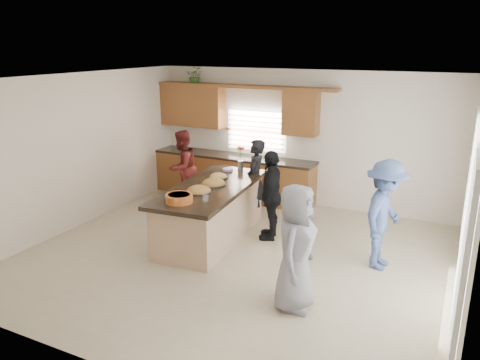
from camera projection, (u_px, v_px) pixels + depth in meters
The scene contains 18 objects.
floor at pixel (236, 256), 7.52m from camera, with size 6.50×6.50×0.00m, color #C6B693.
room_shell at pixel (236, 140), 6.98m from camera, with size 6.52×6.02×2.81m.
back_cabinetry at pixel (232, 156), 10.23m from camera, with size 4.08×0.66×2.46m.
right_wall_glazing at pixel (468, 211), 5.66m from camera, with size 0.06×4.00×2.25m.
island at pixel (211, 213), 8.12m from camera, with size 1.39×2.79×0.95m.
platter_front at pixel (199, 191), 7.63m from camera, with size 0.43×0.43×0.18m.
platter_mid at pixel (214, 183), 8.04m from camera, with size 0.44×0.44×0.18m.
platter_back at pixel (218, 177), 8.44m from camera, with size 0.34×0.34×0.14m.
salad_bowl at pixel (179, 198), 7.15m from camera, with size 0.42×0.42×0.13m.
clear_cup at pixel (206, 198), 7.18m from camera, with size 0.09×0.09×0.11m, color white.
plate_stack at pixel (228, 170), 8.94m from camera, with size 0.20×0.20×0.04m, color #B690D1.
flower_vase at pixel (240, 157), 8.94m from camera, with size 0.14×0.14×0.45m.
potted_plant at pixel (195, 76), 10.24m from camera, with size 0.36×0.32×0.41m, color #3B6F2C.
woman_left_back at pixel (255, 180), 8.93m from camera, with size 0.57×0.38×1.57m, color black.
woman_left_mid at pixel (182, 167), 9.82m from camera, with size 0.77×0.60×1.57m, color maroon.
woman_left_front at pixel (271, 195), 8.03m from camera, with size 0.92×0.38×1.57m, color black.
woman_right_back at pixel (385, 215), 6.95m from camera, with size 1.09×0.63×1.68m, color #3A4E7E.
woman_right_front at pixel (296, 248), 5.86m from camera, with size 0.81×0.53×1.66m, color gray.
Camera 1 is at (3.10, -6.13, 3.29)m, focal length 35.00 mm.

